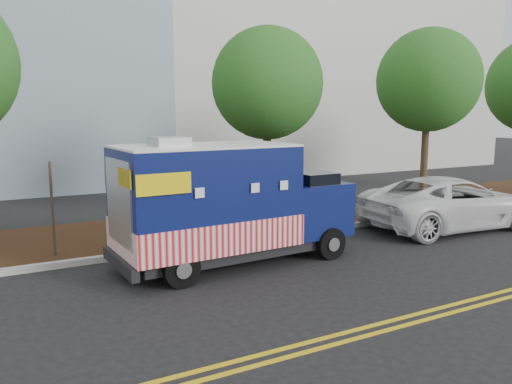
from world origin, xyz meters
TOP-DOWN VIEW (x-y plane):
  - ground at (0.00, 0.00)m, footprint 120.00×120.00m
  - curb at (0.00, 1.40)m, footprint 120.00×0.18m
  - mulch_strip at (0.00, 3.50)m, footprint 120.00×4.00m
  - centerline_near at (0.00, -4.45)m, footprint 120.00×0.10m
  - centerline_far at (0.00, -4.70)m, footprint 120.00×0.10m
  - tree_b at (2.07, 3.48)m, footprint 3.52×3.52m
  - tree_c at (8.50, 2.91)m, footprint 3.74×3.74m
  - sign_post at (-4.59, 2.00)m, footprint 0.06×0.06m
  - food_truck at (-1.09, -0.14)m, footprint 5.82×2.44m
  - white_car at (6.56, -0.05)m, footprint 5.92×3.10m

SIDE VIEW (x-z plane):
  - ground at x=0.00m, z-range 0.00..0.00m
  - centerline_near at x=0.00m, z-range 0.00..0.01m
  - centerline_far at x=0.00m, z-range 0.00..0.01m
  - curb at x=0.00m, z-range 0.00..0.15m
  - mulch_strip at x=0.00m, z-range 0.00..0.15m
  - white_car at x=6.56m, z-range 0.00..1.59m
  - sign_post at x=-4.59m, z-range 0.00..2.40m
  - food_truck at x=-1.09m, z-range -0.14..2.87m
  - tree_b at x=2.07m, z-range 1.32..7.51m
  - tree_c at x=8.50m, z-range 1.40..7.96m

